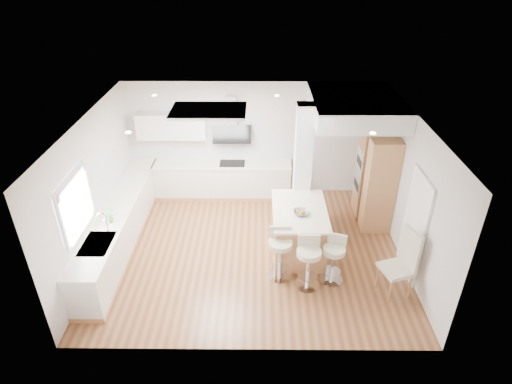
{
  "coord_description": "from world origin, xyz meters",
  "views": [
    {
      "loc": [
        0.15,
        -7.02,
        5.43
      ],
      "look_at": [
        0.09,
        0.4,
        1.15
      ],
      "focal_mm": 30.0,
      "sensor_mm": 36.0,
      "label": 1
    }
  ],
  "objects_px": {
    "bar_stool_a": "(280,251)",
    "bar_stool_b": "(308,260)",
    "bar_stool_c": "(333,257)",
    "peninsula": "(299,230)",
    "dining_chair": "(403,261)"
  },
  "relations": [
    {
      "from": "bar_stool_a",
      "to": "bar_stool_c",
      "type": "relative_size",
      "value": 1.08
    },
    {
      "from": "peninsula",
      "to": "dining_chair",
      "type": "distance_m",
      "value": 2.1
    },
    {
      "from": "bar_stool_a",
      "to": "bar_stool_b",
      "type": "distance_m",
      "value": 0.55
    },
    {
      "from": "dining_chair",
      "to": "bar_stool_a",
      "type": "bearing_deg",
      "value": 150.64
    },
    {
      "from": "bar_stool_a",
      "to": "dining_chair",
      "type": "relative_size",
      "value": 0.8
    },
    {
      "from": "bar_stool_c",
      "to": "dining_chair",
      "type": "height_order",
      "value": "dining_chair"
    },
    {
      "from": "bar_stool_b",
      "to": "dining_chair",
      "type": "bearing_deg",
      "value": -3.43
    },
    {
      "from": "bar_stool_a",
      "to": "bar_stool_b",
      "type": "height_order",
      "value": "bar_stool_a"
    },
    {
      "from": "bar_stool_a",
      "to": "dining_chair",
      "type": "height_order",
      "value": "dining_chair"
    },
    {
      "from": "bar_stool_c",
      "to": "bar_stool_b",
      "type": "bearing_deg",
      "value": -143.07
    },
    {
      "from": "peninsula",
      "to": "bar_stool_c",
      "type": "distance_m",
      "value": 1.07
    },
    {
      "from": "bar_stool_a",
      "to": "bar_stool_b",
      "type": "relative_size",
      "value": 1.01
    },
    {
      "from": "bar_stool_a",
      "to": "bar_stool_b",
      "type": "bearing_deg",
      "value": -28.29
    },
    {
      "from": "bar_stool_c",
      "to": "bar_stool_a",
      "type": "bearing_deg",
      "value": -166.65
    },
    {
      "from": "peninsula",
      "to": "bar_stool_a",
      "type": "height_order",
      "value": "peninsula"
    }
  ]
}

